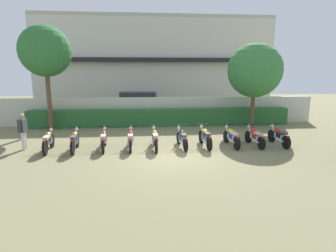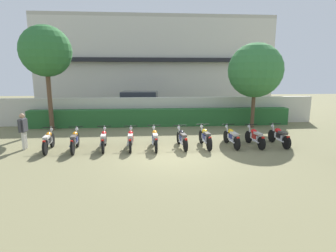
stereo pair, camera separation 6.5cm
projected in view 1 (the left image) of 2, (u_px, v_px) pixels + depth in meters
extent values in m
plane|color=olive|center=(171.00, 156.00, 10.94)|extent=(60.00, 60.00, 0.00)
cube|color=beige|center=(155.00, 65.00, 26.73)|extent=(21.41, 6.00, 8.02)
cube|color=black|center=(156.00, 60.00, 23.48)|extent=(17.99, 0.50, 0.36)
cube|color=#B2AD9E|center=(154.00, 21.00, 25.92)|extent=(21.41, 6.00, 0.30)
cube|color=beige|center=(161.00, 111.00, 17.64)|extent=(20.34, 0.30, 1.74)
cube|color=#28602D|center=(161.00, 117.00, 17.02)|extent=(16.27, 0.70, 1.08)
cube|color=black|center=(142.00, 106.00, 20.94)|extent=(4.69, 2.39, 1.00)
cube|color=#2D333D|center=(139.00, 96.00, 20.79)|extent=(2.89, 2.02, 0.65)
cylinder|color=black|center=(162.00, 110.00, 21.87)|extent=(0.70, 0.30, 0.68)
cylinder|color=black|center=(161.00, 113.00, 20.06)|extent=(0.70, 0.30, 0.68)
cylinder|color=black|center=(124.00, 110.00, 21.98)|extent=(0.70, 0.30, 0.68)
cylinder|color=black|center=(119.00, 113.00, 20.17)|extent=(0.70, 0.30, 0.68)
cylinder|color=brown|center=(49.00, 100.00, 15.47)|extent=(0.25, 0.25, 3.51)
sphere|color=#2D6B33|center=(45.00, 51.00, 14.94)|extent=(2.82, 2.82, 2.82)
cylinder|color=brown|center=(252.00, 109.00, 16.40)|extent=(0.22, 0.22, 2.34)
sphere|color=#387A3D|center=(255.00, 70.00, 15.95)|extent=(3.20, 3.20, 3.20)
cylinder|color=black|center=(52.00, 140.00, 12.19)|extent=(0.15, 0.63, 0.62)
cylinder|color=black|center=(45.00, 148.00, 10.99)|extent=(0.15, 0.63, 0.62)
cube|color=silver|center=(48.00, 141.00, 11.51)|extent=(0.26, 0.62, 0.22)
ellipsoid|color=orange|center=(49.00, 135.00, 11.63)|extent=(0.26, 0.46, 0.22)
cube|color=beige|center=(46.00, 137.00, 11.25)|extent=(0.25, 0.54, 0.10)
cube|color=red|center=(44.00, 142.00, 10.84)|extent=(0.11, 0.09, 0.08)
cylinder|color=silver|center=(51.00, 134.00, 12.04)|extent=(0.07, 0.23, 0.65)
cylinder|color=black|center=(50.00, 127.00, 11.89)|extent=(0.60, 0.10, 0.04)
sphere|color=silver|center=(51.00, 130.00, 12.11)|extent=(0.14, 0.14, 0.14)
cylinder|color=silver|center=(44.00, 145.00, 11.28)|extent=(0.13, 0.55, 0.07)
cube|color=black|center=(48.00, 140.00, 11.46)|extent=(0.28, 0.38, 0.20)
cylinder|color=black|center=(77.00, 140.00, 12.25)|extent=(0.15, 0.64, 0.64)
cylinder|color=black|center=(73.00, 148.00, 11.01)|extent=(0.15, 0.64, 0.64)
cube|color=silver|center=(75.00, 140.00, 11.55)|extent=(0.25, 0.62, 0.22)
ellipsoid|color=orange|center=(75.00, 134.00, 11.67)|extent=(0.26, 0.46, 0.22)
cube|color=#4C4742|center=(73.00, 137.00, 11.29)|extent=(0.25, 0.54, 0.10)
cube|color=red|center=(72.00, 142.00, 10.86)|extent=(0.11, 0.09, 0.08)
cylinder|color=silver|center=(76.00, 134.00, 12.10)|extent=(0.07, 0.23, 0.65)
cylinder|color=black|center=(76.00, 127.00, 11.95)|extent=(0.60, 0.09, 0.04)
sphere|color=silver|center=(77.00, 129.00, 12.17)|extent=(0.14, 0.14, 0.14)
cylinder|color=silver|center=(71.00, 145.00, 11.31)|extent=(0.12, 0.55, 0.07)
cube|color=navy|center=(74.00, 140.00, 11.49)|extent=(0.27, 0.38, 0.20)
cylinder|color=black|center=(105.00, 139.00, 12.49)|extent=(0.14, 0.60, 0.60)
cylinder|color=black|center=(103.00, 146.00, 11.25)|extent=(0.14, 0.60, 0.60)
cube|color=silver|center=(104.00, 140.00, 11.79)|extent=(0.25, 0.61, 0.22)
ellipsoid|color=red|center=(104.00, 134.00, 11.91)|extent=(0.25, 0.46, 0.22)
cube|color=beige|center=(103.00, 136.00, 11.53)|extent=(0.24, 0.53, 0.10)
cube|color=red|center=(103.00, 141.00, 11.10)|extent=(0.11, 0.09, 0.08)
cylinder|color=silver|center=(105.00, 133.00, 12.34)|extent=(0.07, 0.23, 0.65)
cylinder|color=black|center=(104.00, 126.00, 12.19)|extent=(0.60, 0.08, 0.04)
sphere|color=silver|center=(105.00, 128.00, 12.41)|extent=(0.14, 0.14, 0.14)
cylinder|color=silver|center=(101.00, 144.00, 11.56)|extent=(0.11, 0.55, 0.07)
cube|color=black|center=(104.00, 139.00, 11.73)|extent=(0.27, 0.38, 0.20)
cylinder|color=black|center=(131.00, 139.00, 12.57)|extent=(0.11, 0.59, 0.59)
cylinder|color=black|center=(130.00, 146.00, 11.31)|extent=(0.11, 0.59, 0.59)
cube|color=silver|center=(131.00, 139.00, 11.86)|extent=(0.22, 0.61, 0.22)
ellipsoid|color=red|center=(131.00, 133.00, 11.98)|extent=(0.23, 0.45, 0.22)
cube|color=#B2ADA3|center=(130.00, 136.00, 11.60)|extent=(0.21, 0.53, 0.10)
cube|color=red|center=(130.00, 140.00, 11.16)|extent=(0.10, 0.08, 0.08)
cylinder|color=silver|center=(131.00, 132.00, 12.42)|extent=(0.06, 0.23, 0.65)
cylinder|color=black|center=(131.00, 126.00, 12.27)|extent=(0.60, 0.05, 0.04)
sphere|color=silver|center=(131.00, 128.00, 12.49)|extent=(0.14, 0.14, 0.14)
cylinder|color=silver|center=(128.00, 144.00, 11.63)|extent=(0.08, 0.55, 0.07)
cube|color=#A51414|center=(131.00, 138.00, 11.81)|extent=(0.25, 0.37, 0.20)
cylinder|color=black|center=(154.00, 138.00, 12.65)|extent=(0.11, 0.62, 0.62)
cylinder|color=black|center=(156.00, 146.00, 11.34)|extent=(0.11, 0.62, 0.62)
cube|color=silver|center=(155.00, 139.00, 11.92)|extent=(0.22, 0.61, 0.22)
ellipsoid|color=orange|center=(155.00, 133.00, 12.04)|extent=(0.24, 0.45, 0.22)
cube|color=beige|center=(155.00, 135.00, 11.65)|extent=(0.22, 0.53, 0.10)
cube|color=red|center=(156.00, 140.00, 11.19)|extent=(0.10, 0.08, 0.08)
cylinder|color=silver|center=(154.00, 132.00, 12.50)|extent=(0.06, 0.23, 0.65)
cylinder|color=black|center=(154.00, 125.00, 12.35)|extent=(0.60, 0.06, 0.04)
sphere|color=silver|center=(154.00, 127.00, 12.57)|extent=(0.14, 0.14, 0.14)
cylinder|color=silver|center=(153.00, 143.00, 11.68)|extent=(0.09, 0.55, 0.07)
cube|color=navy|center=(155.00, 138.00, 11.86)|extent=(0.25, 0.37, 0.20)
cylinder|color=black|center=(179.00, 138.00, 12.77)|extent=(0.15, 0.57, 0.56)
cylinder|color=black|center=(186.00, 145.00, 11.53)|extent=(0.15, 0.57, 0.56)
cube|color=silver|center=(182.00, 138.00, 12.07)|extent=(0.26, 0.62, 0.22)
ellipsoid|color=black|center=(181.00, 133.00, 12.19)|extent=(0.26, 0.46, 0.22)
cube|color=#4C4742|center=(184.00, 135.00, 11.81)|extent=(0.25, 0.54, 0.10)
cube|color=red|center=(186.00, 139.00, 11.38)|extent=(0.11, 0.09, 0.08)
cylinder|color=silver|center=(179.00, 132.00, 12.62)|extent=(0.07, 0.23, 0.65)
cylinder|color=black|center=(180.00, 125.00, 12.47)|extent=(0.60, 0.10, 0.04)
sphere|color=silver|center=(179.00, 128.00, 12.69)|extent=(0.14, 0.14, 0.14)
cylinder|color=silver|center=(181.00, 143.00, 11.83)|extent=(0.13, 0.55, 0.07)
cube|color=navy|center=(183.00, 138.00, 12.01)|extent=(0.28, 0.38, 0.20)
cylinder|color=black|center=(201.00, 137.00, 12.84)|extent=(0.13, 0.64, 0.64)
cylinder|color=black|center=(209.00, 144.00, 11.61)|extent=(0.13, 0.64, 0.64)
cube|color=silver|center=(205.00, 137.00, 12.15)|extent=(0.24, 0.61, 0.22)
ellipsoid|color=yellow|center=(205.00, 131.00, 12.27)|extent=(0.25, 0.45, 0.22)
cube|color=#4C4742|center=(207.00, 134.00, 11.89)|extent=(0.23, 0.53, 0.10)
cube|color=red|center=(210.00, 138.00, 11.46)|extent=(0.10, 0.09, 0.08)
cylinder|color=silver|center=(202.00, 131.00, 12.69)|extent=(0.06, 0.23, 0.65)
cylinder|color=black|center=(203.00, 124.00, 12.54)|extent=(0.60, 0.07, 0.04)
sphere|color=silver|center=(201.00, 126.00, 12.77)|extent=(0.14, 0.14, 0.14)
cylinder|color=silver|center=(204.00, 141.00, 11.91)|extent=(0.10, 0.55, 0.07)
cube|color=navy|center=(206.00, 136.00, 12.09)|extent=(0.26, 0.37, 0.20)
cylinder|color=black|center=(226.00, 137.00, 12.96)|extent=(0.14, 0.60, 0.59)
cylinder|color=black|center=(237.00, 143.00, 11.75)|extent=(0.14, 0.60, 0.59)
cube|color=silver|center=(232.00, 137.00, 12.28)|extent=(0.25, 0.61, 0.22)
ellipsoid|color=yellow|center=(231.00, 131.00, 12.40)|extent=(0.25, 0.46, 0.22)
cube|color=beige|center=(234.00, 134.00, 12.02)|extent=(0.24, 0.53, 0.10)
cube|color=red|center=(238.00, 138.00, 11.60)|extent=(0.11, 0.09, 0.08)
cylinder|color=silver|center=(227.00, 131.00, 12.81)|extent=(0.07, 0.23, 0.65)
cylinder|color=black|center=(228.00, 124.00, 12.66)|extent=(0.60, 0.08, 0.04)
sphere|color=silver|center=(227.00, 126.00, 12.88)|extent=(0.14, 0.14, 0.14)
cylinder|color=silver|center=(231.00, 141.00, 12.04)|extent=(0.11, 0.55, 0.07)
cube|color=navy|center=(232.00, 136.00, 12.22)|extent=(0.27, 0.38, 0.20)
cylinder|color=black|center=(248.00, 137.00, 12.98)|extent=(0.15, 0.58, 0.57)
cylinder|color=black|center=(261.00, 143.00, 11.80)|extent=(0.15, 0.58, 0.57)
cube|color=silver|center=(255.00, 137.00, 12.31)|extent=(0.26, 0.62, 0.22)
ellipsoid|color=red|center=(254.00, 131.00, 12.43)|extent=(0.26, 0.46, 0.22)
cube|color=#B2ADA3|center=(258.00, 134.00, 12.05)|extent=(0.25, 0.54, 0.10)
cube|color=red|center=(263.00, 138.00, 11.65)|extent=(0.11, 0.09, 0.08)
cylinder|color=silver|center=(250.00, 131.00, 12.83)|extent=(0.07, 0.23, 0.65)
cylinder|color=black|center=(251.00, 124.00, 12.68)|extent=(0.60, 0.10, 0.04)
sphere|color=silver|center=(249.00, 127.00, 12.90)|extent=(0.14, 0.14, 0.14)
cylinder|color=silver|center=(255.00, 141.00, 12.08)|extent=(0.12, 0.55, 0.07)
cube|color=#A51414|center=(256.00, 136.00, 12.26)|extent=(0.27, 0.38, 0.20)
cylinder|color=black|center=(272.00, 136.00, 13.12)|extent=(0.12, 0.60, 0.60)
cylinder|color=black|center=(286.00, 142.00, 11.90)|extent=(0.12, 0.60, 0.60)
cube|color=silver|center=(279.00, 136.00, 12.43)|extent=(0.23, 0.61, 0.22)
ellipsoid|color=red|center=(278.00, 130.00, 12.55)|extent=(0.25, 0.45, 0.22)
cube|color=#4C4742|center=(283.00, 133.00, 12.17)|extent=(0.23, 0.53, 0.10)
cube|color=red|center=(288.00, 137.00, 11.75)|extent=(0.10, 0.09, 0.08)
cylinder|color=silver|center=(273.00, 130.00, 12.97)|extent=(0.06, 0.23, 0.65)
cylinder|color=black|center=(275.00, 124.00, 12.82)|extent=(0.60, 0.07, 0.04)
sphere|color=silver|center=(272.00, 126.00, 13.04)|extent=(0.14, 0.14, 0.14)
cylinder|color=silver|center=(280.00, 140.00, 12.20)|extent=(0.10, 0.55, 0.07)
cube|color=black|center=(280.00, 135.00, 12.38)|extent=(0.26, 0.37, 0.20)
cylinder|color=silver|center=(25.00, 140.00, 11.93)|extent=(0.13, 0.13, 0.79)
cylinder|color=silver|center=(23.00, 141.00, 11.72)|extent=(0.13, 0.13, 0.79)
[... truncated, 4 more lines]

